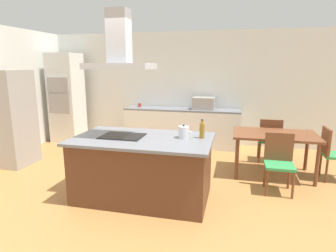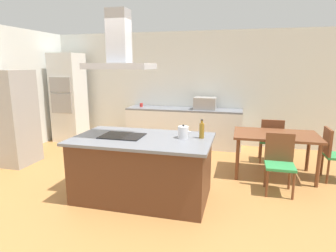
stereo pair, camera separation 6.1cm
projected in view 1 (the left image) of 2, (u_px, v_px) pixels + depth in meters
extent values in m
plane|color=#AD753D|center=(168.00, 163.00, 5.62)|extent=(16.00, 16.00, 0.00)
cube|color=silver|center=(184.00, 88.00, 7.01)|extent=(7.20, 0.10, 2.70)
cube|color=#59331E|center=(143.00, 169.00, 4.11)|extent=(1.86, 1.05, 0.86)
cube|color=slate|center=(143.00, 139.00, 4.01)|extent=(1.96, 1.15, 0.04)
cube|color=black|center=(122.00, 136.00, 4.08)|extent=(0.60, 0.44, 0.01)
cylinder|color=silver|center=(184.00, 132.00, 3.98)|extent=(0.15, 0.15, 0.17)
sphere|color=black|center=(184.00, 125.00, 3.96)|extent=(0.03, 0.03, 0.03)
cone|color=silver|center=(190.00, 132.00, 3.96)|extent=(0.06, 0.03, 0.04)
cylinder|color=olive|center=(202.00, 131.00, 3.97)|extent=(0.07, 0.07, 0.21)
cylinder|color=olive|center=(202.00, 122.00, 3.94)|extent=(0.03, 0.03, 0.04)
cylinder|color=black|center=(202.00, 120.00, 3.94)|extent=(0.03, 0.03, 0.01)
cube|color=silver|center=(182.00, 128.00, 6.84)|extent=(2.73, 0.62, 0.86)
cube|color=slate|center=(182.00, 109.00, 6.75)|extent=(2.73, 0.62, 0.04)
cube|color=#9E9993|center=(204.00, 103.00, 6.60)|extent=(0.50, 0.38, 0.28)
cylinder|color=red|center=(140.00, 105.00, 7.01)|extent=(0.08, 0.08, 0.09)
cube|color=silver|center=(67.00, 98.00, 7.15)|extent=(0.70, 0.64, 2.20)
cube|color=#9E9993|center=(58.00, 85.00, 6.77)|extent=(0.56, 0.02, 0.36)
cube|color=#9E9993|center=(59.00, 104.00, 6.86)|extent=(0.56, 0.02, 0.48)
cube|color=#9E9993|center=(8.00, 118.00, 5.44)|extent=(0.80, 0.70, 1.82)
cube|color=brown|center=(275.00, 135.00, 4.91)|extent=(1.40, 0.90, 0.04)
cylinder|color=brown|center=(237.00, 159.00, 4.78)|extent=(0.06, 0.06, 0.71)
cylinder|color=brown|center=(317.00, 165.00, 4.49)|extent=(0.06, 0.06, 0.71)
cylinder|color=brown|center=(237.00, 147.00, 5.48)|extent=(0.06, 0.06, 0.71)
cylinder|color=brown|center=(306.00, 152.00, 5.20)|extent=(0.06, 0.06, 0.71)
cube|color=#33934C|center=(279.00, 165.00, 4.26)|extent=(0.42, 0.42, 0.04)
cube|color=brown|center=(279.00, 147.00, 4.39)|extent=(0.42, 0.04, 0.44)
cylinder|color=brown|center=(293.00, 185.00, 4.09)|extent=(0.04, 0.04, 0.41)
cylinder|color=brown|center=(267.00, 183.00, 4.17)|extent=(0.04, 0.04, 0.41)
cylinder|color=brown|center=(289.00, 176.00, 4.43)|extent=(0.04, 0.04, 0.41)
cylinder|color=brown|center=(265.00, 174.00, 4.52)|extent=(0.04, 0.04, 0.41)
cube|color=brown|center=(326.00, 141.00, 4.73)|extent=(0.04, 0.42, 0.44)
cylinder|color=brown|center=(320.00, 164.00, 5.00)|extent=(0.04, 0.04, 0.41)
cylinder|color=brown|center=(326.00, 171.00, 4.66)|extent=(0.04, 0.04, 0.41)
cube|color=#33934C|center=(269.00, 140.00, 5.68)|extent=(0.42, 0.42, 0.04)
cube|color=brown|center=(271.00, 131.00, 5.45)|extent=(0.42, 0.04, 0.44)
cylinder|color=brown|center=(258.00, 148.00, 5.94)|extent=(0.04, 0.04, 0.41)
cylinder|color=brown|center=(276.00, 149.00, 5.86)|extent=(0.04, 0.04, 0.41)
cylinder|color=brown|center=(260.00, 153.00, 5.60)|extent=(0.04, 0.04, 0.41)
cylinder|color=brown|center=(279.00, 154.00, 5.52)|extent=(0.04, 0.04, 0.41)
cube|color=#ADADB2|center=(120.00, 66.00, 3.87)|extent=(0.90, 0.55, 0.08)
cube|color=#ADADB2|center=(119.00, 36.00, 3.79)|extent=(0.28, 0.24, 0.70)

